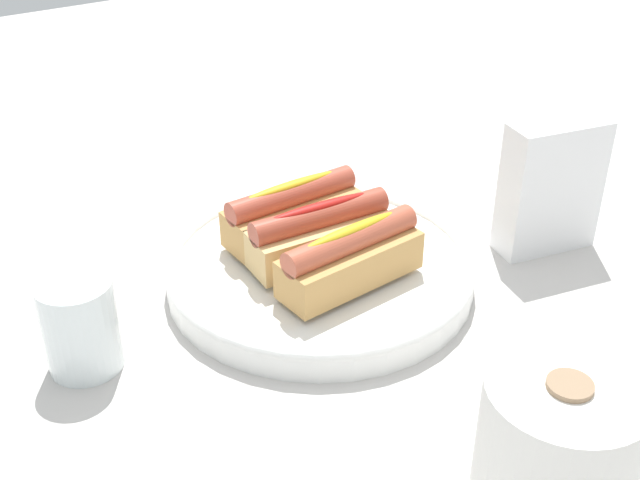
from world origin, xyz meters
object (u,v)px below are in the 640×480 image
object	(u,v)px
hotdog_front	(292,211)
hotdog_side	(351,258)
water_glass	(83,332)
serving_bowl	(320,269)
napkin_box	(551,187)
hotdog_back	(320,233)
paper_towel_roll	(554,459)

from	to	relation	value
hotdog_front	hotdog_side	bearing A→B (deg)	89.68
hotdog_side	water_glass	size ratio (longest dim) A/B	1.71
water_glass	serving_bowl	bearing A→B (deg)	179.64
water_glass	napkin_box	distance (m)	0.51
serving_bowl	napkin_box	xyz separation A→B (m)	(-0.25, 0.07, 0.06)
hotdog_back	napkin_box	distance (m)	0.26
serving_bowl	hotdog_side	distance (m)	0.07
hotdog_front	hotdog_back	size ratio (longest dim) A/B	0.99
serving_bowl	hotdog_front	xyz separation A→B (m)	(-0.00, -0.05, 0.04)
serving_bowl	paper_towel_roll	world-z (taller)	paper_towel_roll
paper_towel_roll	serving_bowl	bearing A→B (deg)	-95.78
paper_towel_roll	napkin_box	size ratio (longest dim) A/B	0.89
hotdog_side	napkin_box	bearing A→B (deg)	175.61
hotdog_side	napkin_box	size ratio (longest dim) A/B	1.02
water_glass	hotdog_back	bearing A→B (deg)	179.64
water_glass	paper_towel_roll	size ratio (longest dim) A/B	0.67
hotdog_back	water_glass	bearing A→B (deg)	-0.36
serving_bowl	napkin_box	distance (m)	0.27
serving_bowl	hotdog_side	bearing A→B (deg)	89.68
water_glass	hotdog_side	bearing A→B (deg)	167.31
serving_bowl	hotdog_back	xyz separation A→B (m)	(-0.00, -0.00, 0.04)
paper_towel_roll	hotdog_side	bearing A→B (deg)	-96.79
serving_bowl	hotdog_back	world-z (taller)	hotdog_back
paper_towel_roll	water_glass	bearing A→B (deg)	-58.36
hotdog_back	paper_towel_roll	world-z (taller)	paper_towel_roll
hotdog_front	paper_towel_roll	xyz separation A→B (m)	(0.04, 0.40, 0.00)
hotdog_front	napkin_box	distance (m)	0.28
hotdog_front	hotdog_back	bearing A→B (deg)	89.68
hotdog_side	napkin_box	distance (m)	0.25
hotdog_front	paper_towel_roll	distance (m)	0.41
hotdog_back	paper_towel_roll	size ratio (longest dim) A/B	1.14
hotdog_front	napkin_box	bearing A→B (deg)	152.86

